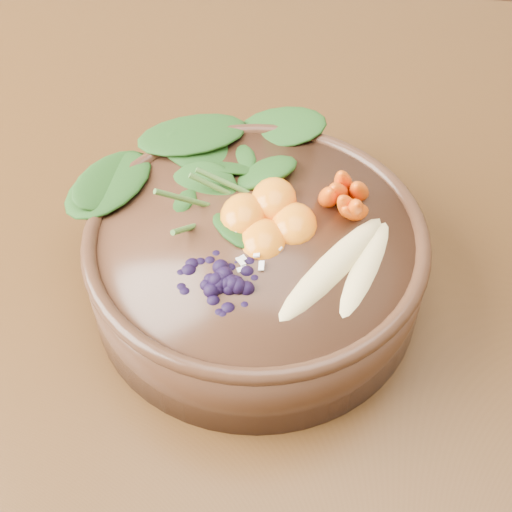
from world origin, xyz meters
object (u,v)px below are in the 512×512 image
kale_heap (245,155)px  banana_halves (351,255)px  carrot_cluster (356,164)px  mandarin_cluster (269,207)px  stoneware_bowl (256,264)px  blueberry_pile (221,266)px

kale_heap → banana_halves: kale_heap is taller
kale_heap → carrot_cluster: (0.09, -0.02, 0.02)m
mandarin_cluster → kale_heap: bearing=116.2°
kale_heap → mandarin_cluster: (0.03, -0.05, -0.01)m
mandarin_cluster → carrot_cluster: bearing=28.2°
kale_heap → carrot_cluster: 0.10m
banana_halves → mandarin_cluster: 0.08m
stoneware_bowl → carrot_cluster: carrot_cluster is taller
mandarin_cluster → stoneware_bowl: bearing=-118.4°
banana_halves → blueberry_pile: size_ratio=1.13×
carrot_cluster → banana_halves: size_ratio=0.53×
stoneware_bowl → mandarin_cluster: (0.01, 0.02, 0.05)m
banana_halves → blueberry_pile: (-0.10, -0.03, 0.01)m
kale_heap → blueberry_pile: kale_heap is taller
carrot_cluster → kale_heap: bearing=-169.5°
stoneware_bowl → mandarin_cluster: size_ratio=3.15×
carrot_cluster → mandarin_cluster: 0.08m
kale_heap → carrot_cluster: carrot_cluster is taller
mandarin_cluster → blueberry_pile: size_ratio=0.69×
stoneware_bowl → kale_heap: bearing=104.8°
carrot_cluster → blueberry_pile: carrot_cluster is taller
carrot_cluster → banana_halves: (0.00, -0.08, -0.03)m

